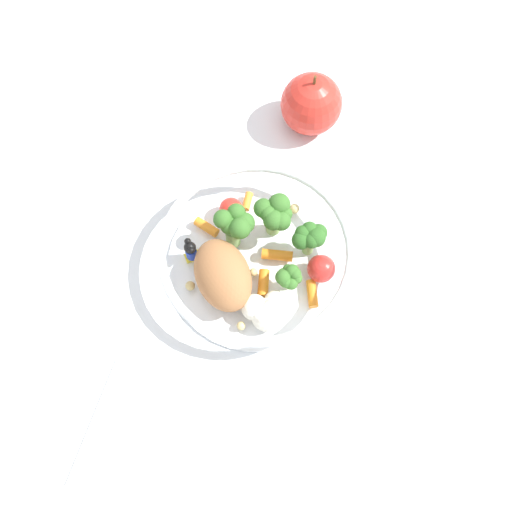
# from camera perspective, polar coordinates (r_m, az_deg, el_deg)

# --- Properties ---
(ground_plane) EXTENTS (2.40, 2.40, 0.00)m
(ground_plane) POSITION_cam_1_polar(r_m,az_deg,el_deg) (0.64, 1.21, -0.57)
(ground_plane) COLOR white
(food_container) EXTENTS (0.21, 0.21, 0.07)m
(food_container) POSITION_cam_1_polar(r_m,az_deg,el_deg) (0.60, -0.16, -0.43)
(food_container) COLOR white
(food_container) RESTS_ON ground_plane
(loose_apple) EXTENTS (0.08, 0.08, 0.09)m
(loose_apple) POSITION_cam_1_polar(r_m,az_deg,el_deg) (0.70, 5.73, 15.36)
(loose_apple) COLOR red
(loose_apple) RESTS_ON ground_plane
(folded_napkin) EXTENTS (0.17, 0.16, 0.01)m
(folded_napkin) POSITION_cam_1_polar(r_m,az_deg,el_deg) (0.60, -10.16, -18.26)
(folded_napkin) COLOR white
(folded_napkin) RESTS_ON ground_plane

